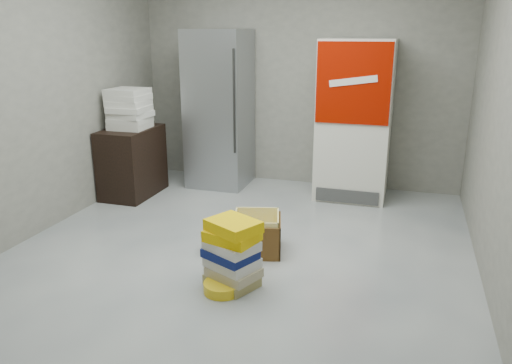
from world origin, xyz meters
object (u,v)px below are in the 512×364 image
at_px(coke_cooler, 355,120).
at_px(wood_shelf, 132,162).
at_px(cardboard_box, 257,236).
at_px(phonebook_stack_main, 232,253).
at_px(steel_fridge, 220,109).

height_order(coke_cooler, wood_shelf, coke_cooler).
bearing_deg(wood_shelf, cardboard_box, -30.34).
xyz_separation_m(phonebook_stack_main, cardboard_box, (-0.01, 0.65, -0.13)).
xyz_separation_m(coke_cooler, wood_shelf, (-2.48, -0.72, -0.50)).
bearing_deg(cardboard_box, coke_cooler, 56.82).
height_order(coke_cooler, phonebook_stack_main, coke_cooler).
bearing_deg(phonebook_stack_main, wood_shelf, 159.55).
bearing_deg(steel_fridge, coke_cooler, -0.18).
relative_size(coke_cooler, phonebook_stack_main, 3.33).
distance_m(coke_cooler, phonebook_stack_main, 2.62).
relative_size(steel_fridge, phonebook_stack_main, 3.52).
relative_size(coke_cooler, cardboard_box, 3.47).
distance_m(phonebook_stack_main, cardboard_box, 0.66).
bearing_deg(coke_cooler, cardboard_box, -108.50).
xyz_separation_m(coke_cooler, phonebook_stack_main, (-0.60, -2.47, -0.63)).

